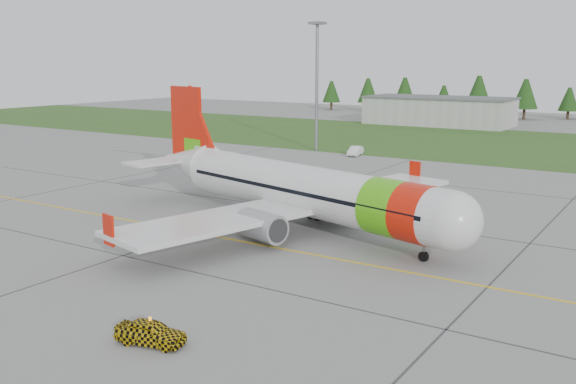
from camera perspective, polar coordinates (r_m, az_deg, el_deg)
The scene contains 8 objects.
ground at distance 40.68m, azimuth 0.28°, elevation -9.09°, with size 320.00×320.00×0.00m, color gray.
aircraft at distance 55.63m, azimuth 1.01°, elevation 0.21°, with size 38.17×35.92×11.77m.
follow_me_car at distance 34.05m, azimuth -12.20°, elevation -10.16°, with size 1.52×1.29×3.78m, color yellow.
service_van at distance 99.51m, azimuth 6.02°, elevation 4.49°, with size 1.53×1.44×4.38m, color silver.
grass_strip at distance 116.82m, azimuth 22.45°, elevation 3.65°, with size 320.00×50.00×0.03m, color #30561E.
taxi_guideline at distance 47.25m, azimuth 5.52°, elevation -6.15°, with size 120.00×0.25×0.02m, color gold.
hangar_west at distance 151.23m, azimuth 13.25°, elevation 6.96°, with size 32.00×14.00×6.00m, color #A8A8A3.
floodlight_mast at distance 104.35m, azimuth 2.57°, elevation 9.17°, with size 0.50×0.50×20.00m, color slate.
Camera 1 is at (20.41, -32.12, 14.35)m, focal length 40.00 mm.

